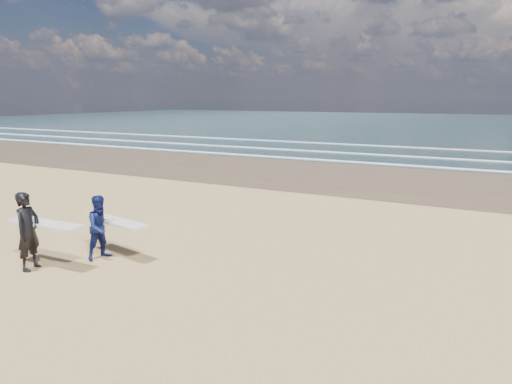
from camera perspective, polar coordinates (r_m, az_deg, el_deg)
The scene contains 2 objects.
surfer_near at distance 12.77m, azimuth -26.42°, elevation -4.32°, with size 2.21×1.05×2.00m.
surfer_far at distance 12.93m, azimuth -18.63°, elevation -4.12°, with size 2.26×1.31×1.74m.
Camera 1 is at (9.01, -6.94, 4.28)m, focal length 32.00 mm.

